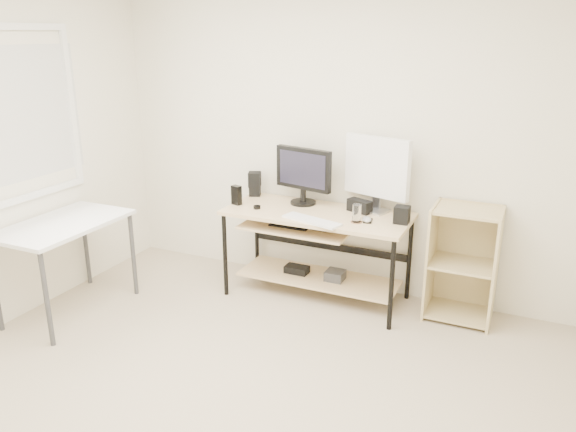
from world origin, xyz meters
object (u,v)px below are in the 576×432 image
(white_imac, at_px, (377,169))
(desk, at_px, (314,236))
(black_monitor, at_px, (303,172))
(audio_controller, at_px, (236,195))
(shelf_unit, at_px, (463,262))
(side_table, at_px, (64,232))

(white_imac, bearing_deg, desk, -138.80)
(black_monitor, xyz_separation_m, white_imac, (0.62, 0.04, 0.08))
(white_imac, relative_size, audio_controller, 3.75)
(shelf_unit, bearing_deg, side_table, -156.67)
(shelf_unit, relative_size, audio_controller, 5.52)
(shelf_unit, relative_size, white_imac, 1.47)
(black_monitor, bearing_deg, shelf_unit, 12.07)
(desk, bearing_deg, audio_controller, -172.39)
(side_table, xyz_separation_m, white_imac, (2.10, 1.26, 0.43))
(side_table, height_order, white_imac, white_imac)
(shelf_unit, bearing_deg, audio_controller, -172.29)
(black_monitor, bearing_deg, audio_controller, -141.15)
(desk, distance_m, side_table, 1.97)
(shelf_unit, xyz_separation_m, black_monitor, (-1.35, 0.00, 0.57))
(white_imac, xyz_separation_m, audio_controller, (-1.12, -0.29, -0.27))
(desk, relative_size, white_imac, 2.45)
(shelf_unit, height_order, audio_controller, audio_controller)
(side_table, height_order, black_monitor, black_monitor)
(white_imac, height_order, audio_controller, white_imac)
(desk, height_order, side_table, same)
(desk, xyz_separation_m, black_monitor, (-0.17, 0.16, 0.49))
(shelf_unit, distance_m, black_monitor, 1.46)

